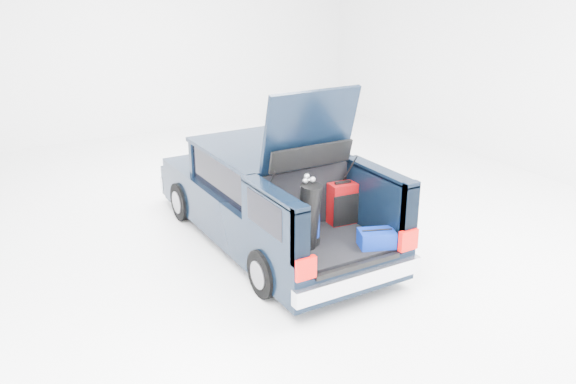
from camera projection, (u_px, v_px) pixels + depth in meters
ground at (271, 241)px, 9.08m from camera, size 14.00×14.00×0.00m
car at (267, 197)px, 8.93m from camera, size 1.87×4.65×2.47m
red_suitcase at (342, 204)px, 8.13m from camera, size 0.38×0.26×0.59m
black_golf_bag at (309, 216)px, 7.35m from camera, size 0.30×0.39×0.95m
blue_golf_bag at (310, 215)px, 7.50m from camera, size 0.33×0.33×0.85m
blue_duffel at (377, 238)px, 7.51m from camera, size 0.51×0.42×0.23m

